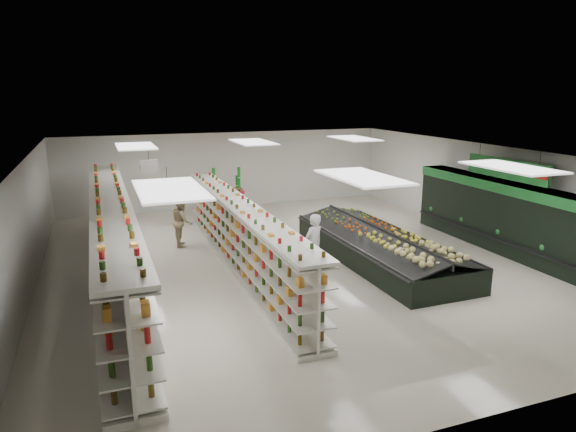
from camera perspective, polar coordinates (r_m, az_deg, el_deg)
name	(u,v)px	position (r m, az deg, el deg)	size (l,w,h in m)	color
floor	(294,261)	(15.27, 0.63, -5.07)	(16.00, 16.00, 0.00)	beige
ceiling	(294,154)	(14.55, 0.66, 6.93)	(14.00, 16.00, 0.02)	white
wall_back	(227,170)	(22.35, -6.79, 5.11)	(14.00, 0.02, 3.20)	white
wall_front	(489,324)	(8.27, 21.45, -11.06)	(14.00, 0.02, 3.20)	white
wall_left	(25,232)	(14.00, -27.17, -1.56)	(0.02, 16.00, 3.20)	white
wall_right	(488,193)	(18.49, 21.34, 2.44)	(0.02, 16.00, 3.20)	white
produce_wall_case	(509,214)	(17.18, 23.36, 0.22)	(0.93, 8.00, 2.20)	black
aisle_sign_near	(168,191)	(11.77, -13.24, 2.71)	(0.52, 0.06, 0.75)	white
aisle_sign_far	(149,167)	(15.69, -15.18, 5.30)	(0.52, 0.06, 0.75)	white
hortifruti_banner	(506,169)	(16.73, 23.10, 4.83)	(0.12, 3.20, 0.95)	#1F772F
gondola_left	(113,245)	(14.09, -18.82, -3.09)	(0.99, 12.88, 2.23)	white
gondola_center	(241,239)	(14.50, -5.27, -2.57)	(0.83, 10.91, 1.89)	white
produce_island	(379,245)	(15.48, 10.08, -3.24)	(2.54, 6.81, 1.01)	black
soda_endcap	(226,193)	(21.05, -6.90, 2.54)	(1.51, 1.12, 1.79)	#B01A14
shopper_main	(313,246)	(13.81, 2.85, -3.32)	(0.64, 0.42, 1.76)	silver
shopper_background	(182,221)	(16.96, -11.68, -0.57)	(0.79, 0.49, 1.63)	tan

